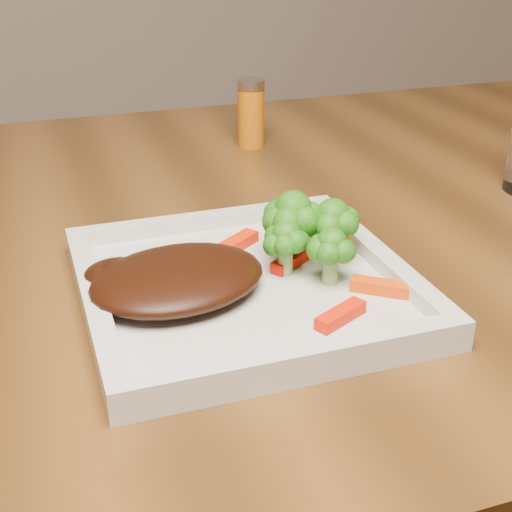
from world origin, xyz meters
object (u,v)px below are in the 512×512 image
object	(u,v)px
dining_table	(277,465)
spice_shaker	(251,114)
plate	(245,290)
steak	(178,278)

from	to	relation	value
dining_table	spice_shaker	xyz separation A→B (m)	(0.04, 0.22, 0.42)
spice_shaker	dining_table	bearing A→B (deg)	-99.62
dining_table	plate	distance (m)	0.43
spice_shaker	steak	bearing A→B (deg)	-116.24
plate	steak	xyz separation A→B (m)	(-0.06, 0.00, 0.02)
dining_table	plate	bearing A→B (deg)	-119.57
steak	spice_shaker	world-z (taller)	spice_shaker
plate	spice_shaker	world-z (taller)	spice_shaker
steak	spice_shaker	bearing A→B (deg)	63.76
plate	spice_shaker	xyz separation A→B (m)	(0.14, 0.40, 0.04)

